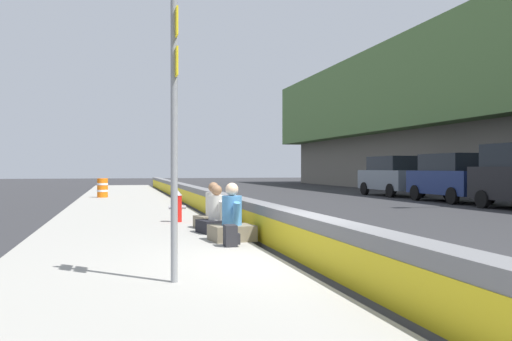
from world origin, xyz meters
name	(u,v)px	position (x,y,z in m)	size (l,w,h in m)	color
ground_plane	(313,269)	(0.00, 0.00, 0.00)	(160.00, 160.00, 0.00)	#2B2B2D
sidewalk_strip	(143,272)	(0.00, 2.65, 0.07)	(80.00, 4.40, 0.14)	gray
jersey_barrier	(313,242)	(0.00, 0.00, 0.42)	(76.00, 0.45, 0.85)	slate
route_sign_post	(174,120)	(-1.15, 2.30, 2.21)	(0.44, 0.09, 3.60)	gray
fire_hydrant	(177,205)	(6.70, 1.44, 0.59)	(0.26, 0.46, 0.88)	red
seated_person_foreground	(232,223)	(2.60, 0.77, 0.50)	(0.81, 0.92, 1.16)	#706651
seated_person_middle	(217,218)	(4.03, 0.83, 0.48)	(0.82, 0.91, 1.08)	black
seated_person_rear	(213,214)	(4.99, 0.74, 0.49)	(0.87, 0.95, 1.12)	#706651
backpack	(231,236)	(1.82, 0.95, 0.33)	(0.32, 0.28, 0.40)	#232328
construction_barrel	(103,188)	(20.11, 3.75, 0.62)	(0.54, 0.54, 0.95)	orange
parked_car_fourth	(451,177)	(14.49, -12.17, 1.18)	(4.80, 2.07, 2.28)	navy
parked_car_midline	(392,175)	(20.32, -12.24, 1.18)	(4.84, 2.15, 2.28)	slate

